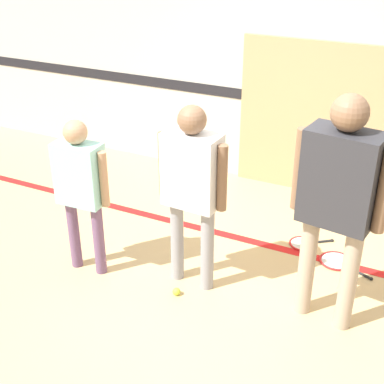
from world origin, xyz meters
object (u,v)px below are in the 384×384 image
(person_student_left, at_px, (80,182))
(tennis_ball_near_instructor, at_px, (176,292))
(person_student_right, at_px, (339,191))
(racket_spare_on_floor, at_px, (304,243))
(person_instructor, at_px, (192,180))
(racket_second_spare, at_px, (338,262))
(tennis_ball_by_spare_racket, at_px, (306,243))

(person_student_left, xyz_separation_m, tennis_ball_near_instructor, (0.89, 0.01, -0.84))
(person_student_right, distance_m, racket_spare_on_floor, 1.55)
(person_instructor, xyz_separation_m, racket_second_spare, (1.08, 0.85, -0.98))
(person_student_left, xyz_separation_m, racket_second_spare, (2.01, 1.08, -0.86))
(tennis_ball_by_spare_racket, bearing_deg, racket_second_spare, -23.22)
(racket_second_spare, relative_size, tennis_ball_by_spare_racket, 8.47)
(racket_second_spare, bearing_deg, person_student_left, -128.86)
(person_student_left, distance_m, racket_second_spare, 2.44)
(tennis_ball_near_instructor, bearing_deg, tennis_ball_by_spare_racket, 57.37)
(person_instructor, distance_m, person_student_right, 1.14)
(person_instructor, relative_size, tennis_ball_by_spare_racket, 24.24)
(racket_spare_on_floor, relative_size, racket_second_spare, 0.80)
(racket_second_spare, bearing_deg, racket_spare_on_floor, 177.91)
(racket_spare_on_floor, xyz_separation_m, tennis_ball_near_instructor, (-0.76, -1.24, 0.02))
(person_instructor, bearing_deg, racket_spare_on_floor, 57.73)
(person_instructor, bearing_deg, racket_second_spare, 41.18)
(person_student_left, distance_m, tennis_ball_by_spare_racket, 2.23)
(person_student_left, height_order, tennis_ball_near_instructor, person_student_left)
(racket_spare_on_floor, xyz_separation_m, racket_second_spare, (0.36, -0.17, -0.00))
(person_student_left, distance_m, person_student_right, 2.09)
(person_student_left, bearing_deg, tennis_ball_by_spare_racket, 33.47)
(tennis_ball_near_instructor, bearing_deg, racket_second_spare, 43.87)
(racket_spare_on_floor, distance_m, racket_second_spare, 0.40)
(person_instructor, distance_m, tennis_ball_by_spare_racket, 1.57)
(racket_spare_on_floor, bearing_deg, tennis_ball_by_spare_racket, -80.72)
(person_instructor, distance_m, person_student_left, 0.96)
(person_student_left, height_order, tennis_ball_by_spare_racket, person_student_left)
(person_student_left, xyz_separation_m, tennis_ball_by_spare_racket, (1.67, 1.22, -0.84))
(person_instructor, xyz_separation_m, racket_spare_on_floor, (0.72, 1.02, -0.98))
(person_student_right, height_order, tennis_ball_near_instructor, person_student_right)
(person_student_right, xyz_separation_m, racket_spare_on_floor, (-0.41, 0.98, -1.12))
(person_student_right, distance_m, racket_second_spare, 1.39)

